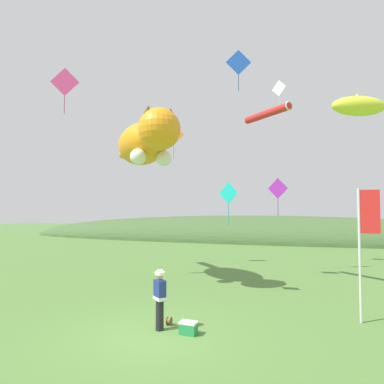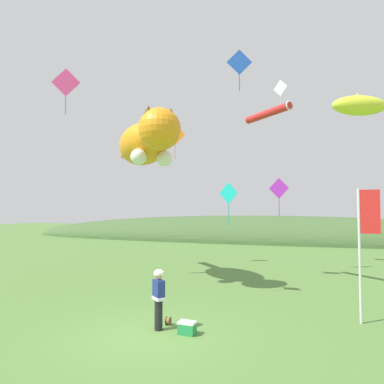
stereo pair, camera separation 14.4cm
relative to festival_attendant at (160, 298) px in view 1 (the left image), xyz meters
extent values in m
plane|color=#517A38|center=(-0.07, -0.49, -0.95)|extent=(120.00, 120.00, 0.00)
ellipsoid|color=#426033|center=(-0.07, 29.63, -0.95)|extent=(59.85, 10.62, 5.58)
cylinder|color=black|center=(0.00, 0.00, -0.51)|extent=(0.24, 0.24, 0.88)
cube|color=navy|center=(0.00, 0.00, 0.23)|extent=(0.46, 0.44, 0.60)
cube|color=white|center=(0.00, 0.00, -0.01)|extent=(0.49, 0.47, 0.10)
sphere|color=tan|center=(0.00, 0.00, 0.64)|extent=(0.20, 0.20, 0.20)
cylinder|color=silver|center=(0.00, 0.00, 0.73)|extent=(0.30, 0.30, 0.09)
cylinder|color=silver|center=(0.00, 0.00, 0.79)|extent=(0.20, 0.20, 0.07)
cylinder|color=olive|center=(0.11, 0.51, -0.83)|extent=(0.12, 0.18, 0.18)
cylinder|color=brown|center=(0.05, 0.51, -0.83)|extent=(0.02, 0.25, 0.25)
cylinder|color=brown|center=(0.17, 0.51, -0.83)|extent=(0.02, 0.25, 0.25)
cube|color=#268C4C|center=(0.92, -0.06, -0.80)|extent=(0.51, 0.36, 0.30)
cube|color=white|center=(0.92, -0.06, -0.62)|extent=(0.52, 0.37, 0.06)
cylinder|color=silver|center=(5.87, 2.48, 1.18)|extent=(0.08, 0.08, 4.27)
cube|color=red|center=(6.19, 2.48, 2.57)|extent=(0.60, 0.03, 1.40)
ellipsoid|color=orange|center=(-3.44, 5.98, 5.90)|extent=(4.55, 4.75, 2.06)
ellipsoid|color=white|center=(-3.31, 5.82, 5.53)|extent=(2.79, 2.94, 1.13)
sphere|color=orange|center=(-1.68, 3.97, 6.10)|extent=(1.85, 1.85, 1.85)
cone|color=#55330A|center=(-1.30, 4.30, 6.78)|extent=(0.93, 0.93, 0.62)
cone|color=#55330A|center=(-2.07, 3.63, 6.78)|extent=(0.93, 0.93, 0.62)
sphere|color=white|center=(-1.98, 5.25, 5.02)|extent=(0.74, 0.74, 0.74)
sphere|color=white|center=(-2.92, 4.43, 5.02)|extent=(0.74, 0.74, 0.74)
cylinder|color=orange|center=(-5.61, 8.46, 6.00)|extent=(1.86, 2.03, 0.49)
ellipsoid|color=yellow|center=(6.31, 4.76, 6.63)|extent=(2.31, 1.55, 0.76)
cone|color=yellow|center=(6.25, 4.74, 6.96)|extent=(0.46, 0.46, 0.36)
sphere|color=black|center=(5.56, 4.75, 6.69)|extent=(0.18, 0.18, 0.18)
cylinder|color=red|center=(2.64, 6.83, 7.19)|extent=(2.36, 2.26, 0.36)
torus|color=white|center=(3.70, 5.84, 7.19)|extent=(0.34, 0.36, 0.44)
cube|color=blue|center=(1.05, 8.43, 10.56)|extent=(1.32, 0.45, 1.39)
cylinder|color=black|center=(1.05, 8.45, 10.56)|extent=(0.89, 0.31, 0.02)
cube|color=#1A3E97|center=(1.05, 8.43, 9.41)|extent=(0.03, 0.02, 0.90)
cube|color=purple|center=(3.01, 9.00, 3.73)|extent=(1.05, 0.41, 1.11)
cylinder|color=black|center=(3.01, 9.01, 3.73)|extent=(0.70, 0.28, 0.02)
cube|color=#6B1A7C|center=(3.01, 9.00, 2.72)|extent=(0.03, 0.02, 0.90)
cube|color=white|center=(2.98, 12.30, 10.26)|extent=(0.88, 0.58, 1.04)
cylinder|color=black|center=(2.98, 12.31, 10.26)|extent=(0.60, 0.39, 0.02)
cube|color=#A9A9A9|center=(2.98, 12.30, 9.28)|extent=(0.03, 0.02, 0.90)
cube|color=#19BFBF|center=(1.20, 4.61, 3.31)|extent=(0.85, 0.40, 0.93)
cylinder|color=black|center=(1.20, 4.62, 3.31)|extent=(0.58, 0.28, 0.02)
cube|color=#118585|center=(1.20, 4.61, 2.40)|extent=(0.03, 0.02, 0.90)
cube|color=orange|center=(-3.47, 10.64, 7.34)|extent=(1.33, 0.11, 1.33)
cylinder|color=black|center=(-3.47, 10.65, 7.34)|extent=(0.89, 0.08, 0.02)
cube|color=#A95011|center=(-3.47, 10.64, 6.23)|extent=(0.03, 0.01, 0.90)
cube|color=#E53F8C|center=(-6.93, 4.42, 8.92)|extent=(1.31, 0.56, 1.41)
cylinder|color=black|center=(-6.93, 4.44, 8.92)|extent=(0.88, 0.38, 0.02)
cube|color=#A02C62|center=(-6.93, 4.42, 7.77)|extent=(0.03, 0.02, 0.90)
camera|label=1|loc=(3.96, -9.62, 2.68)|focal=32.00mm
camera|label=2|loc=(4.10, -9.58, 2.68)|focal=32.00mm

